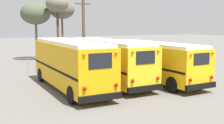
# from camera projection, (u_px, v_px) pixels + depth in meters

# --- Properties ---
(ground_plane) EXTENTS (160.00, 160.00, 0.00)m
(ground_plane) POSITION_uv_depth(u_px,v_px,m) (110.00, 83.00, 21.32)
(ground_plane) COLOR #66635E
(school_bus_0) EXTENTS (2.79, 9.97, 3.34)m
(school_bus_0) POSITION_uv_depth(u_px,v_px,m) (70.00, 63.00, 19.19)
(school_bus_0) COLOR #E5A00C
(school_bus_0) RESTS_ON ground
(school_bus_1) EXTENTS (2.84, 10.29, 3.25)m
(school_bus_1) POSITION_uv_depth(u_px,v_px,m) (108.00, 60.00, 21.47)
(school_bus_1) COLOR yellow
(school_bus_1) RESTS_ON ground
(school_bus_2) EXTENTS (3.03, 10.03, 3.05)m
(school_bus_2) POSITION_uv_depth(u_px,v_px,m) (153.00, 60.00, 21.81)
(school_bus_2) COLOR yellow
(school_bus_2) RESTS_ON ground
(utility_pole) EXTENTS (1.80, 0.34, 7.58)m
(utility_pole) POSITION_uv_depth(u_px,v_px,m) (84.00, 29.00, 31.03)
(utility_pole) COLOR brown
(utility_pole) RESTS_ON ground
(bare_tree_0) EXTENTS (2.65, 2.65, 7.82)m
(bare_tree_0) POSITION_uv_depth(u_px,v_px,m) (57.00, 5.00, 32.73)
(bare_tree_0) COLOR #473323
(bare_tree_0) RESTS_ON ground
(bare_tree_1) EXTENTS (3.27, 3.27, 7.58)m
(bare_tree_1) POSITION_uv_depth(u_px,v_px,m) (62.00, 10.00, 36.66)
(bare_tree_1) COLOR brown
(bare_tree_1) RESTS_ON ground
(bare_tree_2) EXTENTS (3.63, 3.63, 7.14)m
(bare_tree_2) POSITION_uv_depth(u_px,v_px,m) (36.00, 14.00, 34.17)
(bare_tree_2) COLOR brown
(bare_tree_2) RESTS_ON ground
(fence_line) EXTENTS (14.69, 0.06, 1.42)m
(fence_line) POSITION_uv_depth(u_px,v_px,m) (79.00, 60.00, 27.43)
(fence_line) COLOR #939399
(fence_line) RESTS_ON ground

